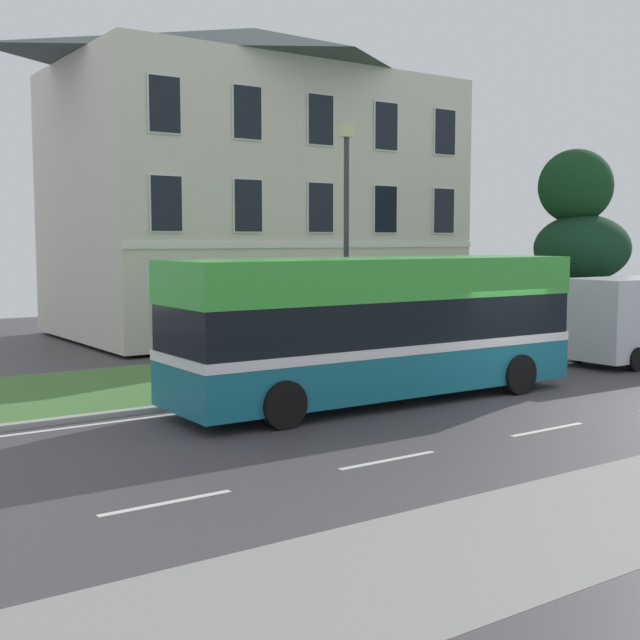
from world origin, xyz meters
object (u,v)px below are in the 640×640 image
(street_lamp_post, at_px, (346,232))
(litter_bin, at_px, (402,346))
(white_panel_van, at_px, (638,319))
(georgian_townhouse, at_px, (255,180))
(evergreen_tree, at_px, (579,260))
(single_decker_bus, at_px, (379,326))

(street_lamp_post, relative_size, litter_bin, 5.48)
(white_panel_van, distance_m, litter_bin, 7.39)
(white_panel_van, relative_size, street_lamp_post, 0.81)
(georgian_townhouse, height_order, street_lamp_post, georgian_townhouse)
(litter_bin, bearing_deg, white_panel_van, -21.71)
(evergreen_tree, height_order, litter_bin, evergreen_tree)
(single_decker_bus, height_order, street_lamp_post, street_lamp_post)
(street_lamp_post, height_order, litter_bin, street_lamp_post)
(street_lamp_post, distance_m, litter_bin, 3.83)
(georgian_townhouse, bearing_deg, litter_bin, -98.75)
(evergreen_tree, xyz_separation_m, white_panel_van, (-1.89, -3.66, -1.66))
(evergreen_tree, distance_m, white_panel_van, 4.44)
(georgian_townhouse, relative_size, white_panel_van, 2.82)
(white_panel_van, bearing_deg, street_lamp_post, 165.28)
(georgian_townhouse, height_order, evergreen_tree, georgian_townhouse)
(georgian_townhouse, relative_size, single_decker_bus, 1.48)
(street_lamp_post, bearing_deg, white_panel_van, -15.30)
(white_panel_van, xyz_separation_m, street_lamp_post, (-9.00, 2.46, 2.56))
(georgian_townhouse, height_order, single_decker_bus, georgian_townhouse)
(white_panel_van, relative_size, litter_bin, 4.41)
(litter_bin, bearing_deg, single_decker_bus, -137.42)
(single_decker_bus, distance_m, litter_bin, 4.49)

